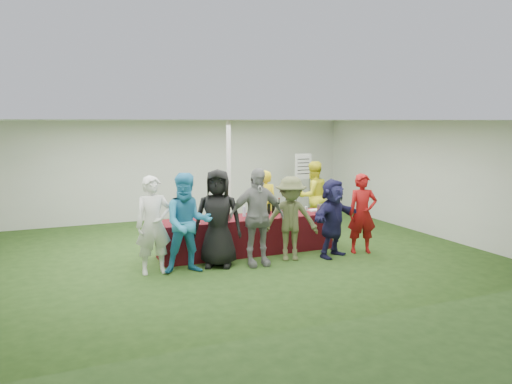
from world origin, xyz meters
name	(u,v)px	position (x,y,z in m)	size (l,w,h in m)	color
ground	(226,252)	(0.00, 0.00, 0.00)	(60.00, 60.00, 0.00)	#284719
tent	(229,180)	(0.50, 1.20, 1.35)	(10.00, 10.00, 10.00)	white
serving_table	(247,235)	(0.38, -0.20, 0.38)	(3.60, 0.80, 0.75)	#530F11
wine_bottles	(272,208)	(1.00, -0.06, 0.87)	(0.72, 0.15, 0.32)	black
wine_glasses	(225,216)	(-0.19, -0.45, 0.86)	(2.71, 0.12, 0.16)	silver
water_bottle	(244,211)	(0.35, -0.12, 0.85)	(0.07, 0.07, 0.23)	silver
bar_towel	(315,210)	(1.99, -0.15, 0.77)	(0.25, 0.18, 0.03)	white
dump_bucket	(323,209)	(2.02, -0.42, 0.84)	(0.24, 0.24, 0.18)	slate
wine_list_sign	(303,171)	(3.19, 2.60, 1.32)	(0.50, 0.03, 1.80)	slate
staff_pourer	(265,204)	(1.26, 0.89, 0.79)	(0.57, 0.38, 1.57)	yellow
staff_back	(313,196)	(2.67, 1.14, 0.86)	(0.83, 0.65, 1.71)	yellow
customer_0	(153,225)	(-1.66, -0.85, 0.87)	(0.64, 0.42, 1.74)	silver
customer_1	(188,223)	(-1.09, -1.05, 0.89)	(0.87, 0.68, 1.79)	#2987BB
customer_2	(218,218)	(-0.48, -0.88, 0.91)	(0.89, 0.58, 1.82)	black
customer_3	(257,217)	(0.21, -1.10, 0.92)	(1.07, 0.45, 1.83)	gray
customer_4	(291,219)	(0.95, -1.03, 0.82)	(1.06, 0.61, 1.63)	#525732
customer_5	(333,218)	(1.83, -1.14, 0.78)	(1.45, 0.46, 1.57)	#1D1C46
customer_6	(362,214)	(2.55, -1.11, 0.82)	(0.59, 0.39, 1.63)	maroon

